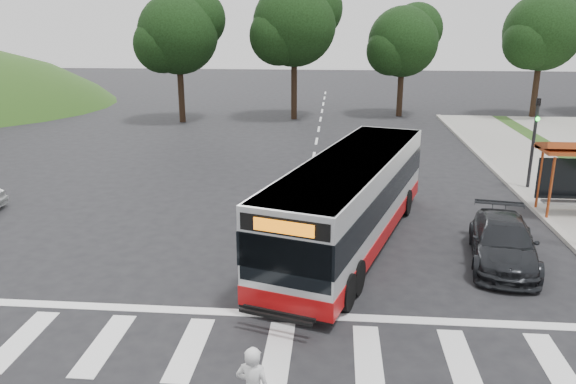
# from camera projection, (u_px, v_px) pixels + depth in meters

# --- Properties ---
(ground) EXTENTS (140.00, 140.00, 0.00)m
(ground) POSITION_uv_depth(u_px,v_px,m) (295.00, 261.00, 17.29)
(ground) COLOR black
(ground) RESTS_ON ground
(sidewalk_east) EXTENTS (4.00, 40.00, 0.12)m
(sidewalk_east) POSITION_uv_depth(u_px,v_px,m) (565.00, 192.00, 23.98)
(sidewalk_east) COLOR gray
(sidewalk_east) RESTS_ON ground
(curb_east) EXTENTS (0.30, 40.00, 0.15)m
(curb_east) POSITION_uv_depth(u_px,v_px,m) (517.00, 191.00, 24.14)
(curb_east) COLOR #9E9991
(curb_east) RESTS_ON ground
(crosswalk_ladder) EXTENTS (18.00, 2.60, 0.01)m
(crosswalk_ladder) POSITION_uv_depth(u_px,v_px,m) (278.00, 353.00, 12.52)
(crosswalk_ladder) COLOR silver
(crosswalk_ladder) RESTS_ON ground
(traffic_signal_ne_short) EXTENTS (0.18, 0.37, 4.00)m
(traffic_signal_ne_short) POSITION_uv_depth(u_px,v_px,m) (534.00, 134.00, 23.86)
(traffic_signal_ne_short) COLOR black
(traffic_signal_ne_short) RESTS_ON ground
(tree_ne_a) EXTENTS (6.16, 5.74, 9.30)m
(tree_ne_a) POSITION_uv_depth(u_px,v_px,m) (544.00, 30.00, 40.82)
(tree_ne_a) COLOR black
(tree_ne_a) RESTS_ON parking_lot
(tree_north_a) EXTENTS (6.60, 6.15, 10.17)m
(tree_north_a) POSITION_uv_depth(u_px,v_px,m) (295.00, 23.00, 40.24)
(tree_north_a) COLOR black
(tree_north_a) RESTS_ON ground
(tree_north_b) EXTENTS (5.72, 5.33, 8.43)m
(tree_north_b) POSITION_uv_depth(u_px,v_px,m) (404.00, 40.00, 41.85)
(tree_north_b) COLOR black
(tree_north_b) RESTS_ON ground
(tree_north_c) EXTENTS (6.16, 5.74, 9.30)m
(tree_north_c) POSITION_uv_depth(u_px,v_px,m) (179.00, 32.00, 39.18)
(tree_north_c) COLOR black
(tree_north_c) RESTS_ON ground
(transit_bus) EXTENTS (5.70, 11.53, 2.92)m
(transit_bus) POSITION_uv_depth(u_px,v_px,m) (351.00, 202.00, 18.22)
(transit_bus) COLOR silver
(transit_bus) RESTS_ON ground
(dark_sedan) EXTENTS (2.65, 4.85, 1.33)m
(dark_sedan) POSITION_uv_depth(u_px,v_px,m) (503.00, 242.00, 17.01)
(dark_sedan) COLOR black
(dark_sedan) RESTS_ON ground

